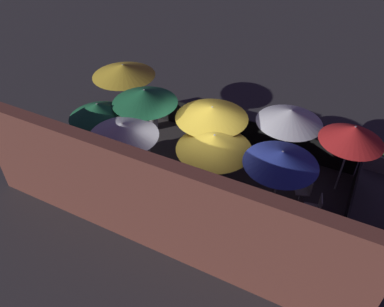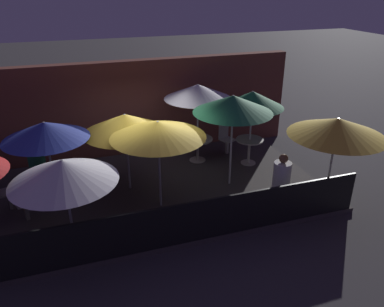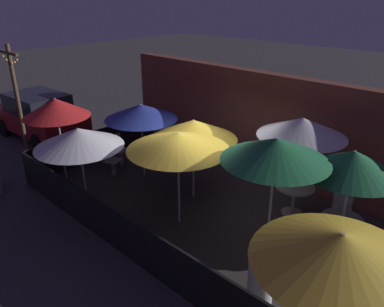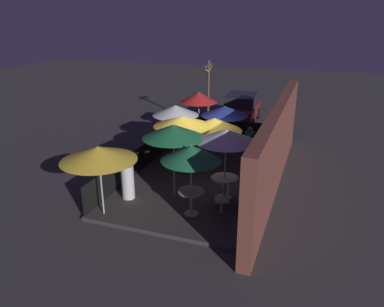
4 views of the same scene
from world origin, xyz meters
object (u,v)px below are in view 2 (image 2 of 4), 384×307
Objects in this scene: patio_umbrella_7 at (337,127)px; patio_chair_2 at (5,191)px; patio_umbrella_1 at (253,99)px; patio_umbrella_5 at (45,131)px; patio_umbrella_2 at (233,104)px; patio_chair_1 at (21,202)px; patio_umbrella_6 at (158,129)px; patron_0 at (38,167)px; patio_umbrella_8 at (125,123)px; patio_umbrella_0 at (198,92)px; patron_1 at (281,183)px; patio_chair_0 at (226,138)px; dining_table_0 at (198,143)px; patio_umbrella_4 at (63,171)px.

patio_umbrella_7 is 7.79m from patio_chair_2.
patio_umbrella_1 is 5.44m from patio_umbrella_5.
patio_umbrella_2 is 2.67× the size of patio_chair_1.
patio_umbrella_1 is at bearing -10.09° from patio_chair_1.
patio_umbrella_6 is 1.84× the size of patron_0.
patio_umbrella_5 reaches higher than patio_umbrella_8.
patio_umbrella_6 is (-1.66, -2.08, -0.17)m from patio_umbrella_0.
patio_umbrella_1 reaches higher than patron_1.
patio_umbrella_0 is at bearing -97.25° from patio_chair_0.
patio_umbrella_5 reaches higher than dining_table_0.
patio_chair_0 is at bearing 111.05° from patio_umbrella_1.
patio_chair_0 is (0.68, 1.87, -1.71)m from patio_umbrella_2.
patio_umbrella_8 is at bearing 55.50° from patio_umbrella_4.
patron_0 is at bearing -179.08° from patio_umbrella_0.
dining_table_0 is 5.05m from patio_chair_1.
patio_umbrella_6 reaches higher than patio_umbrella_8.
patron_0 is 6.23m from patron_1.
patio_umbrella_5 is 0.96× the size of patio_umbrella_6.
dining_table_0 is (-2.24, 3.17, -1.37)m from patio_umbrella_7.
patio_umbrella_0 is 1.74× the size of patron_1.
patio_umbrella_7 is 2.37× the size of patio_chair_2.
patio_umbrella_1 is 2.69m from patron_1.
patio_umbrella_5 is at bearing 161.82° from patio_umbrella_7.
patio_chair_2 reaches higher than patio_chair_1.
patio_umbrella_8 is (1.82, 0.09, -0.07)m from patio_umbrella_5.
dining_table_0 is (-0.00, 0.00, -1.56)m from patio_umbrella_0.
patio_umbrella_7 is 3.90m from patio_chair_0.
patio_umbrella_2 is 1.16× the size of patio_umbrella_8.
patio_umbrella_2 is at bearing -6.65° from patio_umbrella_5.
patron_0 is at bearing 174.24° from patio_umbrella_1.
patron_0 is at bearing 155.15° from patio_umbrella_7.
dining_table_0 is 5.27m from patio_chair_2.
patio_umbrella_0 is at bearing -81.77° from patron_0.
dining_table_0 is 0.97× the size of patio_chair_1.
patio_umbrella_4 is 4.93m from patron_1.
patio_chair_2 is at bearing 103.65° from patio_chair_1.
patron_1 is (5.11, -1.85, -1.27)m from patio_umbrella_5.
patio_chair_2 is 6.47m from patron_1.
patio_chair_2 is at bearing -49.98° from patron_1.
patio_umbrella_5 is 2.25× the size of patio_chair_0.
patio_umbrella_5 reaches higher than patron_0.
patio_umbrella_1 is 2.65m from patio_umbrella_7.
patio_umbrella_2 reaches higher than patio_chair_2.
patio_umbrella_2 reaches higher than patio_umbrella_4.
patio_umbrella_5 is 2.27× the size of patio_chair_1.
patio_umbrella_1 reaches higher than patron_0.
patio_umbrella_1 reaches higher than patio_umbrella_8.
patio_umbrella_0 reaches higher than patio_chair_2.
patio_umbrella_2 is 4.36m from patio_umbrella_4.
patio_chair_1 is (-1.04, 1.45, -1.31)m from patio_umbrella_4.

